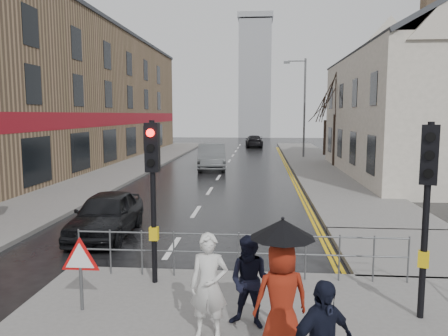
% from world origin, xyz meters
% --- Properties ---
extents(ground, '(120.00, 120.00, 0.00)m').
position_xyz_m(ground, '(0.00, 0.00, 0.00)').
color(ground, black).
rests_on(ground, ground).
extents(left_pavement, '(4.00, 44.00, 0.14)m').
position_xyz_m(left_pavement, '(-6.50, 23.00, 0.07)').
color(left_pavement, '#605E5B').
rests_on(left_pavement, ground).
extents(right_pavement, '(4.00, 40.00, 0.14)m').
position_xyz_m(right_pavement, '(6.50, 25.00, 0.07)').
color(right_pavement, '#605E5B').
rests_on(right_pavement, ground).
extents(pavement_bridge_right, '(4.00, 4.20, 0.14)m').
position_xyz_m(pavement_bridge_right, '(6.50, 3.00, 0.07)').
color(pavement_bridge_right, '#605E5B').
rests_on(pavement_bridge_right, ground).
extents(building_left_terrace, '(8.00, 42.00, 10.00)m').
position_xyz_m(building_left_terrace, '(-12.00, 22.00, 5.00)').
color(building_left_terrace, '#937355').
rests_on(building_left_terrace, ground).
extents(building_right_cream, '(9.00, 16.40, 10.10)m').
position_xyz_m(building_right_cream, '(12.00, 18.00, 4.78)').
color(building_right_cream, beige).
rests_on(building_right_cream, ground).
extents(church_tower, '(5.00, 5.00, 18.00)m').
position_xyz_m(church_tower, '(1.50, 62.00, 9.00)').
color(church_tower, gray).
rests_on(church_tower, ground).
extents(traffic_signal_near_left, '(0.28, 0.27, 3.40)m').
position_xyz_m(traffic_signal_near_left, '(0.20, 0.20, 2.46)').
color(traffic_signal_near_left, black).
rests_on(traffic_signal_near_left, near_pavement).
extents(traffic_signal_near_right, '(0.34, 0.33, 3.40)m').
position_xyz_m(traffic_signal_near_right, '(5.20, -1.00, 2.46)').
color(traffic_signal_near_right, black).
rests_on(traffic_signal_near_right, near_pavement).
extents(guard_railing_front, '(7.14, 0.04, 1.00)m').
position_xyz_m(guard_railing_front, '(1.95, 0.60, 0.86)').
color(guard_railing_front, '#595B5E').
rests_on(guard_railing_front, near_pavement).
extents(warning_sign, '(0.80, 0.07, 1.35)m').
position_xyz_m(warning_sign, '(-0.80, -1.21, 1.04)').
color(warning_sign, '#595B5E').
rests_on(warning_sign, near_pavement).
extents(street_lamp, '(1.83, 0.25, 8.00)m').
position_xyz_m(street_lamp, '(5.82, 28.00, 4.71)').
color(street_lamp, '#595B5E').
rests_on(street_lamp, right_pavement).
extents(tree_near, '(2.40, 2.40, 6.58)m').
position_xyz_m(tree_near, '(7.50, 22.00, 5.14)').
color(tree_near, '#2E1F19').
rests_on(tree_near, right_pavement).
extents(tree_far, '(2.40, 2.40, 5.64)m').
position_xyz_m(tree_far, '(8.00, 30.00, 4.42)').
color(tree_far, '#2E1F19').
rests_on(tree_far, right_pavement).
extents(pedestrian_a, '(0.62, 0.42, 1.67)m').
position_xyz_m(pedestrian_a, '(1.60, -1.94, 0.98)').
color(pedestrian_a, silver).
rests_on(pedestrian_a, near_pavement).
extents(pedestrian_b, '(0.88, 0.76, 1.54)m').
position_xyz_m(pedestrian_b, '(2.25, -1.56, 0.91)').
color(pedestrian_b, black).
rests_on(pedestrian_b, near_pavement).
extents(pedestrian_with_umbrella, '(0.96, 0.96, 2.02)m').
position_xyz_m(pedestrian_with_umbrella, '(2.72, -2.31, 1.25)').
color(pedestrian_with_umbrella, maroon).
rests_on(pedestrian_with_umbrella, near_pavement).
extents(car_parked, '(1.71, 3.98, 1.34)m').
position_xyz_m(car_parked, '(-2.20, 4.00, 0.67)').
color(car_parked, black).
rests_on(car_parked, ground).
extents(car_mid, '(2.33, 5.26, 1.68)m').
position_xyz_m(car_mid, '(-0.83, 20.36, 0.84)').
color(car_mid, '#4C5052').
rests_on(car_mid, ground).
extents(car_far, '(2.10, 4.67, 1.33)m').
position_xyz_m(car_far, '(1.73, 40.23, 0.66)').
color(car_far, black).
rests_on(car_far, ground).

